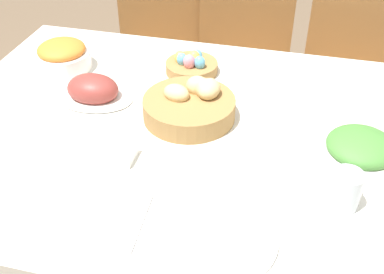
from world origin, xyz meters
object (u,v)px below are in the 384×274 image
object	(u,v)px
carrot_bowl	(62,56)
dinner_plate	(214,235)
spoon	(306,253)
drinking_cup	(345,190)
green_salad_bowl	(360,153)
knife	(291,251)
chair_far_right	(351,72)
butter_dish	(113,152)
chair_far_center	(241,59)
fork	(141,222)
chair_far_left	(159,49)
egg_basket	(192,65)
bread_basket	(191,105)
ham_platter	(93,91)

from	to	relation	value
carrot_bowl	dinner_plate	world-z (taller)	carrot_bowl
spoon	drinking_cup	bearing A→B (deg)	69.07
green_salad_bowl	knife	distance (m)	0.34
chair_far_right	butter_dish	xyz separation A→B (m)	(-0.65, -1.02, 0.23)
green_salad_bowl	butter_dish	bearing A→B (deg)	-169.67
spoon	drinking_cup	world-z (taller)	drinking_cup
chair_far_right	dinner_plate	world-z (taller)	chair_far_right
green_salad_bowl	dinner_plate	xyz separation A→B (m)	(-0.30, -0.31, -0.04)
chair_far_center	green_salad_bowl	xyz separation A→B (m)	(0.43, -0.91, 0.26)
fork	chair_far_left	bearing A→B (deg)	103.22
drinking_cup	dinner_plate	bearing A→B (deg)	-148.19
chair_far_left	drinking_cup	world-z (taller)	chair_far_left
chair_far_left	egg_basket	distance (m)	0.66
bread_basket	ham_platter	xyz separation A→B (m)	(-0.31, 0.02, -0.01)
butter_dish	egg_basket	bearing A→B (deg)	79.61
bread_basket	green_salad_bowl	size ratio (longest dim) A/B	1.32
chair_far_left	bread_basket	world-z (taller)	chair_far_left
dinner_plate	drinking_cup	size ratio (longest dim) A/B	2.95
spoon	butter_dish	xyz separation A→B (m)	(-0.50, 0.20, 0.01)
bread_basket	knife	bearing A→B (deg)	-53.17
ham_platter	drinking_cup	size ratio (longest dim) A/B	2.59
bread_basket	chair_far_left	bearing A→B (deg)	113.92
chair_far_center	drinking_cup	xyz separation A→B (m)	(0.39, -1.06, 0.26)
chair_far_right	knife	xyz separation A→B (m)	(-0.18, -1.22, 0.22)
ham_platter	dinner_plate	size ratio (longest dim) A/B	0.88
egg_basket	drinking_cup	world-z (taller)	drinking_cup
spoon	drinking_cup	distance (m)	0.19
ham_platter	green_salad_bowl	xyz separation A→B (m)	(0.77, -0.14, 0.02)
egg_basket	spoon	bearing A→B (deg)	-58.78
chair_far_center	ham_platter	world-z (taller)	chair_far_center
chair_far_right	drinking_cup	bearing A→B (deg)	-91.01
carrot_bowl	green_salad_bowl	distance (m)	0.99
egg_basket	spoon	xyz separation A→B (m)	(0.41, -0.68, -0.03)
carrot_bowl	green_salad_bowl	world-z (taller)	same
green_salad_bowl	drinking_cup	distance (m)	0.15
chair_far_center	chair_far_left	bearing A→B (deg)	177.28
chair_far_center	dinner_plate	size ratio (longest dim) A/B	3.38
fork	drinking_cup	xyz separation A→B (m)	(0.43, 0.17, 0.04)
chair_far_right	knife	bearing A→B (deg)	-95.15
chair_far_right	drinking_cup	distance (m)	1.09
knife	spoon	distance (m)	0.03
green_salad_bowl	butter_dish	size ratio (longest dim) A/B	1.75
chair_far_center	knife	distance (m)	1.28
chair_far_left	butter_dish	distance (m)	1.07
chair_far_right	spoon	xyz separation A→B (m)	(-0.15, -1.22, 0.22)
chair_far_right	bread_basket	world-z (taller)	chair_far_right
chair_far_left	fork	size ratio (longest dim) A/B	5.41
fork	drinking_cup	size ratio (longest dim) A/B	1.84
chair_far_left	butter_dish	world-z (taller)	chair_far_left
chair_far_center	ham_platter	xyz separation A→B (m)	(-0.34, -0.77, 0.24)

